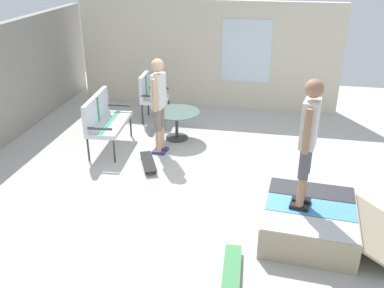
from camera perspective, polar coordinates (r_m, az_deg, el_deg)
The scene contains 10 objects.
ground_plane at distance 7.06m, azimuth 0.93°, elevation -5.44°, with size 12.00×12.00×0.10m, color beige.
house_facade at distance 10.20m, azimuth 2.10°, elevation 11.71°, with size 0.23×6.00×2.42m.
skate_ramp at distance 5.94m, azimuth 15.42°, elevation -9.78°, with size 1.44×1.83×0.44m.
patio_bench at distance 8.16m, azimuth -11.61°, elevation 3.49°, with size 1.29×0.64×1.02m.
patio_chair_near_house at distance 9.40m, azimuth -5.54°, elevation 6.70°, with size 0.65×0.58×1.02m.
patio_table at distance 8.47m, azimuth -2.04°, elevation 3.25°, with size 0.90×0.90×0.57m.
person_watching at distance 7.69m, azimuth -4.41°, elevation 5.91°, with size 0.48×0.27×1.75m.
person_skater at distance 5.37m, azimuth 15.08°, elevation 1.04°, with size 0.47×0.29×1.68m.
skateboard_by_bench at distance 7.54m, azimuth -5.79°, elevation -2.35°, with size 0.81×0.51×0.10m.
skateboard_spare at distance 5.25m, azimuth 5.29°, elevation -15.86°, with size 0.81×0.24×0.10m.
Camera 1 is at (-6.02, -1.06, 3.48)m, focal length 40.51 mm.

